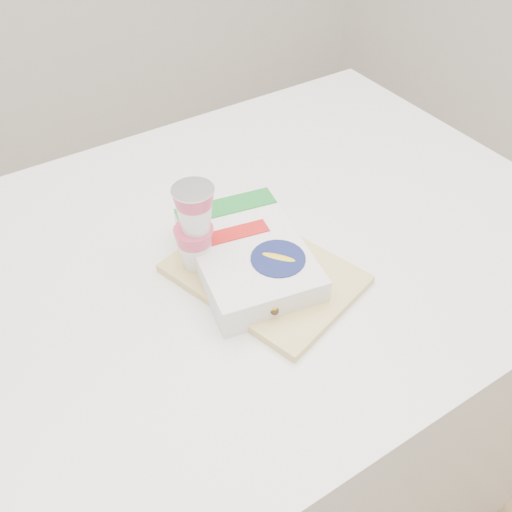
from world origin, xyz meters
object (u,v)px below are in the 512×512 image
at_px(bananas, 256,271).
at_px(cereal_box, 248,256).
at_px(yogurt_stack, 195,226).
at_px(table, 229,408).
at_px(cutting_board, 264,274).

relative_size(bananas, cereal_box, 0.61).
bearing_deg(yogurt_stack, table, 19.76).
height_order(table, yogurt_stack, yogurt_stack).
relative_size(bananas, yogurt_stack, 1.13).
bearing_deg(cereal_box, cutting_board, -58.07).
distance_m(cutting_board, bananas, 0.04).
bearing_deg(bananas, yogurt_stack, 125.20).
bearing_deg(yogurt_stack, cereal_box, -29.65).
relative_size(yogurt_stack, cereal_box, 0.54).
distance_m(table, bananas, 0.57).
xyz_separation_m(cutting_board, bananas, (-0.03, -0.01, 0.03)).
bearing_deg(table, yogurt_stack, -160.24).
bearing_deg(yogurt_stack, cutting_board, -41.00).
distance_m(table, yogurt_stack, 0.62).
distance_m(table, cereal_box, 0.55).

